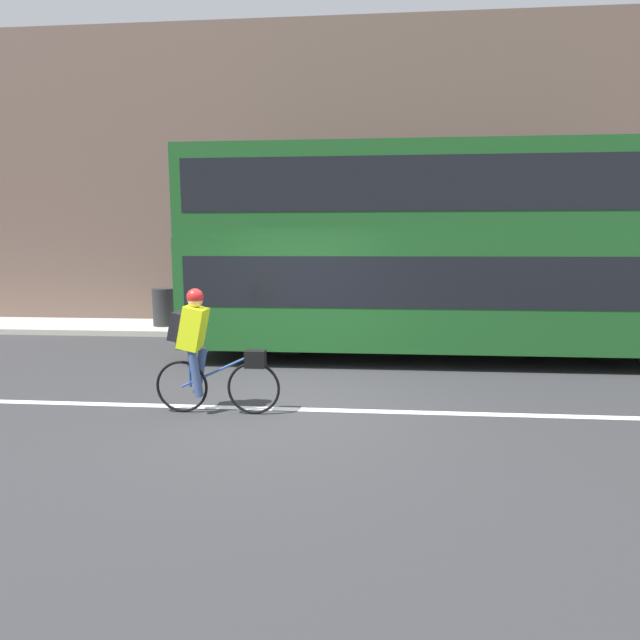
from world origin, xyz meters
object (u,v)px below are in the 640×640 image
at_px(bus, 446,245).
at_px(cyclist_on_bike, 203,347).
at_px(trash_bin, 164,307).
at_px(street_sign_post, 201,273).

height_order(bus, cyclist_on_bike, bus).
xyz_separation_m(cyclist_on_bike, trash_bin, (-2.99, 6.15, -0.27)).
distance_m(bus, trash_bin, 7.23).
bearing_deg(trash_bin, street_sign_post, -0.37).
distance_m(cyclist_on_bike, street_sign_post, 6.49).
bearing_deg(bus, trash_bin, 158.67).
bearing_deg(cyclist_on_bike, trash_bin, 115.91).
bearing_deg(bus, street_sign_post, 155.40).
bearing_deg(street_sign_post, trash_bin, 179.63).
distance_m(bus, street_sign_post, 6.19).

